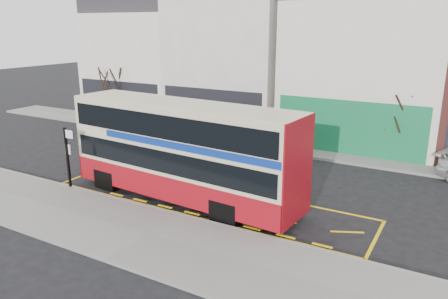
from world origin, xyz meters
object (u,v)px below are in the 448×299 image
Objects in this scene: bus_stop_post at (68,151)px; car_silver at (153,124)px; car_grey at (271,143)px; double_decker_bus at (184,150)px; street_tree_left at (110,75)px; street_tree_right at (401,102)px.

bus_stop_post is 0.63× the size of car_silver.
car_silver is 8.94m from car_grey.
car_grey is at bearing 61.41° from bus_stop_post.
car_silver is at bearing 139.22° from double_decker_bus.
street_tree_left is 19.87m from street_tree_right.
bus_stop_post is 0.66× the size of car_grey.
street_tree_left reaches higher than car_silver.
double_decker_bus reaches higher than bus_stop_post.
car_grey is 13.83m from street_tree_left.
street_tree_right reaches higher than car_grey.
street_tree_left reaches higher than street_tree_right.
car_grey is (8.93, -0.45, -0.06)m from car_silver.
double_decker_bus is at bearing 163.30° from car_grey.
street_tree_left is (-7.87, 10.97, 1.86)m from bus_stop_post.
street_tree_right is at bearing -83.08° from car_grey.
street_tree_right is at bearing 60.61° from double_decker_bus.
street_tree_left is at bearing 127.19° from bus_stop_post.
double_decker_bus is at bearing -123.49° from street_tree_right.
street_tree_right is at bearing 46.52° from bus_stop_post.
street_tree_right is at bearing -83.11° from car_silver.
car_grey is at bearing -93.18° from car_silver.
street_tree_left is (-13.43, 1.38, 2.99)m from car_grey.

